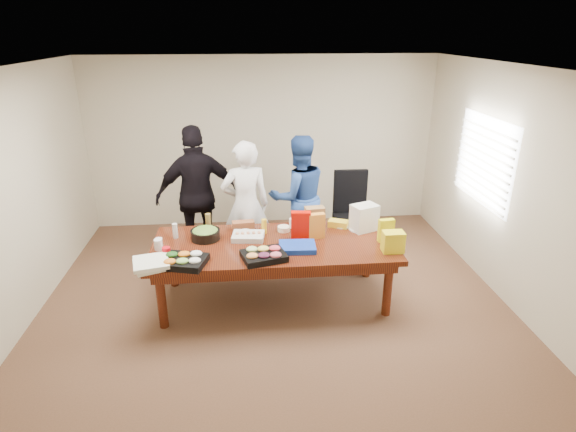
{
  "coord_description": "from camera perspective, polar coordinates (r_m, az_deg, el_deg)",
  "views": [
    {
      "loc": [
        -0.3,
        -4.87,
        3.06
      ],
      "look_at": [
        0.17,
        0.1,
        1.04
      ],
      "focal_mm": 29.02,
      "sensor_mm": 36.0,
      "label": 1
    }
  ],
  "objects": [
    {
      "name": "mustard_bottle",
      "position": [
        5.62,
        -2.94,
        -1.27
      ],
      "size": [
        0.06,
        0.06,
        0.18
      ],
      "primitive_type": "cylinder",
      "rotation": [
        0.0,
        0.0,
        -0.02
      ],
      "color": "gold",
      "rests_on": "conference_table"
    },
    {
      "name": "chip_bag_blue",
      "position": [
        5.23,
        1.15,
        -3.82
      ],
      "size": [
        0.42,
        0.32,
        0.06
      ],
      "primitive_type": "cube",
      "rotation": [
        0.0,
        0.0,
        -0.05
      ],
      "color": "#1337AC",
      "rests_on": "conference_table"
    },
    {
      "name": "grocery_bag_white",
      "position": [
        5.75,
        9.32,
        -0.19
      ],
      "size": [
        0.36,
        0.31,
        0.32
      ],
      "primitive_type": "cube",
      "rotation": [
        0.0,
        0.0,
        0.39
      ],
      "color": "white",
      "rests_on": "conference_table"
    },
    {
      "name": "conference_table",
      "position": [
        5.57,
        -1.7,
        -6.81
      ],
      "size": [
        2.8,
        1.2,
        0.75
      ],
      "primitive_type": "cube",
      "color": "#4C1C0F",
      "rests_on": "floor"
    },
    {
      "name": "ceiling",
      "position": [
        4.89,
        -2.02,
        17.91
      ],
      "size": [
        5.5,
        5.0,
        0.02
      ],
      "primitive_type": "cube",
      "color": "white",
      "rests_on": "wall_back"
    },
    {
      "name": "sheet_cake",
      "position": [
        5.5,
        -4.9,
        -2.5
      ],
      "size": [
        0.4,
        0.32,
        0.06
      ],
      "primitive_type": "cube",
      "rotation": [
        0.0,
        0.0,
        -0.13
      ],
      "color": "silver",
      "rests_on": "conference_table"
    },
    {
      "name": "chip_bag_yellow",
      "position": [
        5.51,
        11.91,
        -1.73
      ],
      "size": [
        0.19,
        0.1,
        0.27
      ],
      "primitive_type": "cube",
      "rotation": [
        0.0,
        0.0,
        0.13
      ],
      "color": "yellow",
      "rests_on": "conference_table"
    },
    {
      "name": "mayo_jar",
      "position": [
        5.77,
        0.53,
        -0.9
      ],
      "size": [
        0.08,
        0.08,
        0.13
      ],
      "primitive_type": "cylinder",
      "rotation": [
        0.0,
        0.0,
        0.02
      ],
      "color": "white",
      "rests_on": "conference_table"
    },
    {
      "name": "wall_back",
      "position": [
        7.57,
        -3.08,
        8.94
      ],
      "size": [
        5.5,
        0.04,
        2.7
      ],
      "primitive_type": "cube",
      "color": "beige",
      "rests_on": "floor"
    },
    {
      "name": "fruit_tray",
      "position": [
        5.03,
        -2.99,
        -4.9
      ],
      "size": [
        0.53,
        0.46,
        0.07
      ],
      "primitive_type": "cube",
      "rotation": [
        0.0,
        0.0,
        0.26
      ],
      "color": "black",
      "rests_on": "conference_table"
    },
    {
      "name": "wall_right",
      "position": [
        5.99,
        25.47,
        3.27
      ],
      "size": [
        0.04,
        5.0,
        2.7
      ],
      "primitive_type": "cube",
      "color": "beige",
      "rests_on": "floor"
    },
    {
      "name": "veggie_tray",
      "position": [
        5.03,
        -12.68,
        -5.46
      ],
      "size": [
        0.54,
        0.47,
        0.07
      ],
      "primitive_type": "cube",
      "rotation": [
        0.0,
        0.0,
        -0.27
      ],
      "color": "black",
      "rests_on": "conference_table"
    },
    {
      "name": "person_left",
      "position": [
        6.43,
        -10.98,
        2.5
      ],
      "size": [
        1.2,
        0.72,
        1.91
      ],
      "primitive_type": "imported",
      "rotation": [
        0.0,
        0.0,
        3.38
      ],
      "color": "black",
      "rests_on": "floor"
    },
    {
      "name": "chip_bag_red",
      "position": [
        5.45,
        1.58,
        -1.13
      ],
      "size": [
        0.24,
        0.12,
        0.33
      ],
      "primitive_type": "cube",
      "rotation": [
        0.0,
        0.0,
        -0.11
      ],
      "color": "#CD0C00",
      "rests_on": "conference_table"
    },
    {
      "name": "window_panel",
      "position": [
        6.44,
        22.86,
        6.27
      ],
      "size": [
        0.03,
        1.4,
        1.1
      ],
      "primitive_type": "cube",
      "color": "white",
      "rests_on": "wall_right"
    },
    {
      "name": "dressing_bottle",
      "position": [
        5.79,
        -9.74,
        -0.69
      ],
      "size": [
        0.08,
        0.08,
        0.21
      ],
      "primitive_type": "cylinder",
      "rotation": [
        0.0,
        0.0,
        0.24
      ],
      "color": "olive",
      "rests_on": "conference_table"
    },
    {
      "name": "window_blinds",
      "position": [
        6.42,
        22.54,
        6.28
      ],
      "size": [
        0.04,
        1.36,
        1.0
      ],
      "primitive_type": "cube",
      "color": "beige",
      "rests_on": "wall_right"
    },
    {
      "name": "red_cup",
      "position": [
        5.21,
        -14.66,
        -4.34
      ],
      "size": [
        0.1,
        0.1,
        0.12
      ],
      "primitive_type": "cylinder",
      "rotation": [
        0.0,
        0.0,
        0.18
      ],
      "color": "red",
      "rests_on": "conference_table"
    },
    {
      "name": "dip_bowl_a",
      "position": [
        5.7,
        -0.54,
        -1.56
      ],
      "size": [
        0.17,
        0.17,
        0.06
      ],
      "primitive_type": "cylinder",
      "rotation": [
        0.0,
        0.0,
        0.14
      ],
      "color": "#F6E9CA",
      "rests_on": "conference_table"
    },
    {
      "name": "person_right",
      "position": [
        6.5,
        1.3,
        2.35
      ],
      "size": [
        0.97,
        0.83,
        1.74
      ],
      "primitive_type": "imported",
      "rotation": [
        0.0,
        0.0,
        3.36
      ],
      "color": "#264891",
      "rests_on": "floor"
    },
    {
      "name": "bread_loaf",
      "position": [
        5.75,
        -5.51,
        -1.16
      ],
      "size": [
        0.28,
        0.14,
        0.11
      ],
      "primitive_type": "cube",
      "rotation": [
        0.0,
        0.0,
        0.1
      ],
      "color": "brown",
      "rests_on": "conference_table"
    },
    {
      "name": "plate_b",
      "position": [
        5.9,
        6.61,
        -1.09
      ],
      "size": [
        0.28,
        0.28,
        0.02
      ],
      "primitive_type": "cylinder",
      "rotation": [
        0.0,
        0.0,
        -0.13
      ],
      "color": "silver",
      "rests_on": "conference_table"
    },
    {
      "name": "banana_bunch",
      "position": [
        5.85,
        6.17,
        -0.93
      ],
      "size": [
        0.28,
        0.23,
        0.08
      ],
      "primitive_type": "cube",
      "rotation": [
        0.0,
        0.0,
        -0.42
      ],
      "color": "yellow",
      "rests_on": "conference_table"
    },
    {
      "name": "wall_left",
      "position": [
        5.71,
        -30.54,
        1.46
      ],
      "size": [
        0.04,
        5.0,
        2.7
      ],
      "primitive_type": "cube",
      "color": "beige",
      "rests_on": "floor"
    },
    {
      "name": "pizza_box_lower",
      "position": [
        5.08,
        -16.27,
        -5.74
      ],
      "size": [
        0.45,
        0.45,
        0.04
      ],
      "primitive_type": "cube",
      "rotation": [
        0.0,
        0.0,
        0.36
      ],
      "color": "beige",
      "rests_on": "conference_table"
    },
    {
      "name": "kraft_bag",
      "position": [
        5.67,
        3.26,
        -0.36
      ],
      "size": [
        0.24,
        0.15,
        0.3
      ],
      "primitive_type": "cube",
      "rotation": [
        0.0,
        0.0,
        0.09
      ],
      "color": "olive",
      "rests_on": "conference_table"
    },
    {
      "name": "chip_bag_orange",
      "position": [
        5.48,
        3.48,
        -1.21
      ],
      "size": [
        0.21,
        0.12,
        0.3
      ],
      "primitive_type": "cube",
      "rotation": [
        0.0,
        0.0,
        0.15
      ],
      "color": "orange",
      "rests_on": "conference_table"
    },
    {
      "name": "office_chair",
      "position": [
        6.66,
        7.92,
        -0.13
      ],
      "size": [
        0.6,
        0.6,
        1.15
      ],
      "primitive_type": "cube",
      "rotation": [
        0.0,
        0.0,
        -0.02
      ],
      "color": "black",
      "rests_on": "floor"
    },
    {
      "name": "pizza_box_upper",
      "position": [
        5.04,
        -16.44,
        -5.48
      ],
      "size": [
        0.42,
        0.42,
        0.04
      ],
      "primitive_type": "cube",
      "rotation": [
        0.0,
        0.0,
        0.23
      ],
      "color": "white",
      "rests_on": "pizza_box_lower"
    },
    {
      "name": "clear_cup_a",
      "position": [
        5.41,
        -15.62,
        -3.41
      ],
      "size": [
        0.1,
        0.1,
        0.12
      ],
      "primitive_type": "cylinder",
      "rotation": [
        0.0,
        0.0,
        0.19
      ],
      "color": "white",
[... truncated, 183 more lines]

